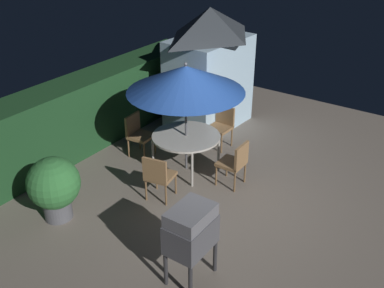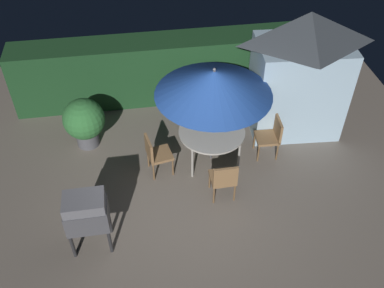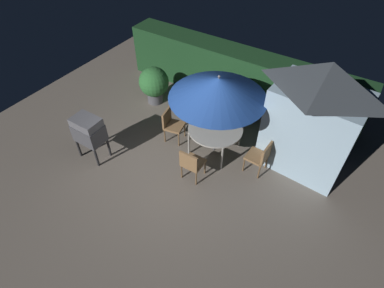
% 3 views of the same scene
% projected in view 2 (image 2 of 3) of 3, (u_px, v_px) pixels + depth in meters
% --- Properties ---
extents(ground_plane, '(11.00, 11.00, 0.00)m').
position_uv_depth(ground_plane, '(191.00, 200.00, 8.40)').
color(ground_plane, '#6B6056').
extents(hedge_backdrop, '(7.26, 0.86, 1.55)m').
position_uv_depth(hedge_backdrop, '(169.00, 68.00, 10.44)').
color(hedge_backdrop, '#193D1E').
rests_on(hedge_backdrop, ground).
extents(garden_shed, '(2.09, 1.48, 2.78)m').
position_uv_depth(garden_shed, '(300.00, 73.00, 9.12)').
color(garden_shed, '#9EBCD1').
rests_on(garden_shed, ground).
extents(patio_table, '(1.35, 1.35, 0.75)m').
position_uv_depth(patio_table, '(212.00, 133.00, 8.81)').
color(patio_table, '#B2ADA3').
rests_on(patio_table, ground).
extents(patio_umbrella, '(2.23, 2.23, 2.22)m').
position_uv_depth(patio_umbrella, '(214.00, 83.00, 7.99)').
color(patio_umbrella, '#4C4C51').
rests_on(patio_umbrella, ground).
extents(bbq_grill, '(0.70, 0.50, 1.20)m').
position_uv_depth(bbq_grill, '(86.00, 213.00, 7.10)').
color(bbq_grill, '#47474C').
rests_on(bbq_grill, ground).
extents(chair_near_shed, '(0.55, 0.54, 0.90)m').
position_uv_depth(chair_near_shed, '(156.00, 153.00, 8.63)').
color(chair_near_shed, olive).
rests_on(chair_near_shed, ground).
extents(chair_far_side, '(0.47, 0.47, 0.90)m').
position_uv_depth(chair_far_side, '(224.00, 178.00, 8.12)').
color(chair_far_side, olive).
rests_on(chair_far_side, ground).
extents(chair_toward_hedge, '(0.49, 0.48, 0.90)m').
position_uv_depth(chair_toward_hedge, '(271.00, 135.00, 9.03)').
color(chair_toward_hedge, olive).
rests_on(chair_toward_hedge, ground).
extents(chair_toward_house, '(0.50, 0.50, 0.90)m').
position_uv_depth(chair_toward_house, '(197.00, 105.00, 9.77)').
color(chair_toward_house, olive).
rests_on(chair_toward_house, ground).
extents(potted_plant_by_shed, '(0.88, 0.88, 1.14)m').
position_uv_depth(potted_plant_by_shed, '(84.00, 121.00, 9.17)').
color(potted_plant_by_shed, '#4C4C51').
rests_on(potted_plant_by_shed, ground).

